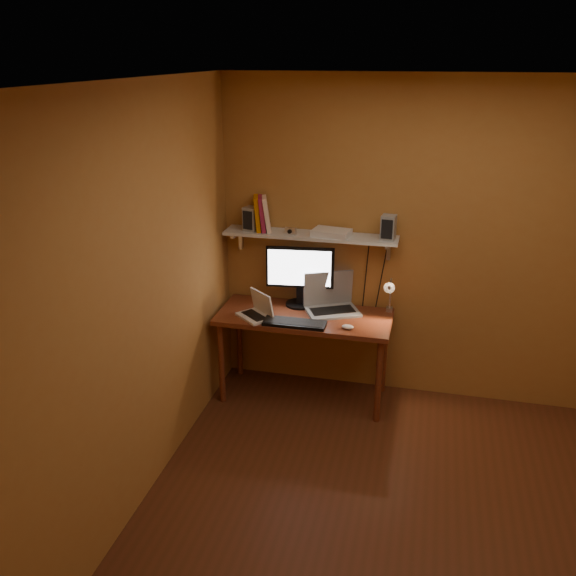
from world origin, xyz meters
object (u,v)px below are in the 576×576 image
(desk_lamp, at_px, (390,292))
(speaker_right, at_px, (388,228))
(desk, at_px, (304,324))
(speaker_left, at_px, (251,219))
(router, at_px, (331,233))
(keyboard, at_px, (295,323))
(wall_shelf, at_px, (310,236))
(monitor, at_px, (300,273))
(mouse, at_px, (348,327))
(shelf_camera, at_px, (291,231))
(netbook, at_px, (258,310))
(laptop, at_px, (331,301))

(desk_lamp, relative_size, speaker_right, 1.95)
(desk, height_order, desk_lamp, desk_lamp)
(speaker_left, height_order, router, speaker_left)
(keyboard, height_order, speaker_right, speaker_right)
(desk, relative_size, wall_shelf, 1.00)
(monitor, distance_m, mouse, 0.65)
(speaker_right, bearing_deg, speaker_left, -173.04)
(keyboard, bearing_deg, shelf_camera, 107.97)
(speaker_right, bearing_deg, mouse, -116.11)
(desk, height_order, monitor, monitor)
(router, bearing_deg, wall_shelf, 175.70)
(keyboard, height_order, mouse, mouse)
(desk_lamp, xyz_separation_m, speaker_right, (-0.04, 0.05, 0.51))
(desk_lamp, bearing_deg, router, 173.57)
(desk, height_order, keyboard, keyboard)
(netbook, height_order, keyboard, netbook)
(monitor, distance_m, router, 0.45)
(monitor, distance_m, speaker_left, 0.60)
(mouse, bearing_deg, speaker_left, 162.69)
(mouse, xyz_separation_m, router, (-0.21, 0.37, 0.63))
(laptop, bearing_deg, router, 86.93)
(mouse, distance_m, speaker_right, 0.83)
(desk, height_order, laptop, laptop)
(desk, bearing_deg, mouse, -26.26)
(wall_shelf, bearing_deg, netbook, -138.21)
(netbook, xyz_separation_m, speaker_right, (0.97, 0.30, 0.66))
(laptop, distance_m, netbook, 0.61)
(speaker_left, xyz_separation_m, shelf_camera, (0.34, -0.04, -0.07))
(laptop, xyz_separation_m, speaker_right, (0.43, 0.03, 0.64))
(wall_shelf, bearing_deg, desk_lamp, -5.88)
(monitor, bearing_deg, router, -8.28)
(laptop, bearing_deg, desk_lamp, -29.35)
(netbook, bearing_deg, router, 70.33)
(desk_lamp, height_order, speaker_left, speaker_left)
(laptop, height_order, speaker_right, speaker_right)
(netbook, bearing_deg, shelf_camera, 91.73)
(monitor, height_order, mouse, monitor)
(monitor, bearing_deg, desk, -73.11)
(speaker_left, relative_size, router, 0.66)
(monitor, xyz_separation_m, speaker_right, (0.70, -0.01, 0.44))
(wall_shelf, relative_size, router, 4.81)
(speaker_right, distance_m, router, 0.45)
(keyboard, xyz_separation_m, mouse, (0.41, 0.02, 0.00))
(desk, height_order, shelf_camera, shelf_camera)
(mouse, relative_size, shelf_camera, 0.95)
(wall_shelf, relative_size, mouse, 15.07)
(desk, relative_size, speaker_right, 7.28)
(desk, height_order, wall_shelf, wall_shelf)
(netbook, height_order, shelf_camera, shelf_camera)
(wall_shelf, distance_m, speaker_right, 0.63)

